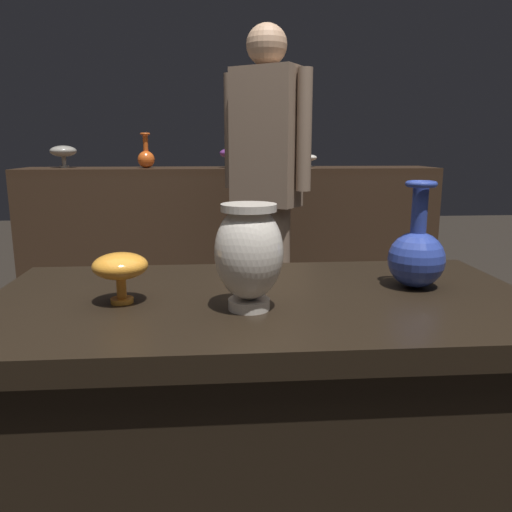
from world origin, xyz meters
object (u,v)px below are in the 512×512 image
object	(u,v)px
shelf_vase_right	(310,158)
shelf_vase_center	(230,154)
visitor_center_back	(266,173)
shelf_vase_left	(146,157)
vase_tall_behind	(120,267)
vase_left_accent	(417,254)
shelf_vase_far_left	(63,152)
vase_centerpiece	(249,253)

from	to	relation	value
shelf_vase_right	shelf_vase_center	bearing A→B (deg)	-174.73
visitor_center_back	shelf_vase_right	bearing A→B (deg)	-80.51
shelf_vase_left	visitor_center_back	world-z (taller)	visitor_center_back
shelf_vase_right	shelf_vase_center	distance (m)	0.52
vase_tall_behind	shelf_vase_right	size ratio (longest dim) A/B	1.30
shelf_vase_center	vase_tall_behind	bearing A→B (deg)	-97.60
vase_left_accent	shelf_vase_far_left	size ratio (longest dim) A/B	1.53
vase_centerpiece	vase_left_accent	distance (m)	0.42
vase_left_accent	shelf_vase_left	size ratio (longest dim) A/B	1.17
vase_centerpiece	shelf_vase_right	distance (m)	2.43
vase_centerpiece	vase_tall_behind	size ratio (longest dim) A/B	1.86
vase_centerpiece	shelf_vase_right	bearing A→B (deg)	76.76
shelf_vase_right	visitor_center_back	distance (m)	0.89
vase_tall_behind	shelf_vase_far_left	world-z (taller)	shelf_vase_far_left
vase_left_accent	shelf_vase_right	xyz separation A→B (m)	(0.16, 2.22, 0.17)
vase_centerpiece	shelf_vase_right	world-z (taller)	shelf_vase_right
shelf_vase_center	shelf_vase_far_left	distance (m)	1.04
vase_centerpiece	vase_left_accent	world-z (taller)	vase_left_accent
vase_left_accent	shelf_vase_left	bearing A→B (deg)	112.60
shelf_vase_right	shelf_vase_far_left	size ratio (longest dim) A/B	0.55
shelf_vase_right	shelf_vase_far_left	world-z (taller)	shelf_vase_far_left
shelf_vase_center	visitor_center_back	world-z (taller)	visitor_center_back
shelf_vase_right	shelf_vase_left	xyz separation A→B (m)	(-1.04, -0.10, 0.01)
vase_centerpiece	vase_tall_behind	xyz separation A→B (m)	(-0.26, 0.06, -0.04)
shelf_vase_right	vase_centerpiece	bearing A→B (deg)	-103.24
shelf_vase_right	shelf_vase_left	distance (m)	1.04
shelf_vase_right	shelf_vase_center	xyz separation A→B (m)	(-0.52, -0.05, 0.03)
vase_tall_behind	shelf_vase_left	distance (m)	2.21
vase_left_accent	shelf_vase_far_left	bearing A→B (deg)	122.36
vase_tall_behind	visitor_center_back	world-z (taller)	visitor_center_back
vase_centerpiece	vase_left_accent	xyz separation A→B (m)	(0.40, 0.14, -0.04)
shelf_vase_far_left	visitor_center_back	size ratio (longest dim) A/B	0.10
vase_centerpiece	visitor_center_back	xyz separation A→B (m)	(0.19, 1.55, 0.08)
vase_left_accent	shelf_vase_far_left	world-z (taller)	shelf_vase_far_left
visitor_center_back	vase_tall_behind	bearing A→B (deg)	106.87
shelf_vase_right	shelf_vase_far_left	xyz separation A→B (m)	(-1.56, -0.01, 0.04)
vase_centerpiece	shelf_vase_far_left	xyz separation A→B (m)	(-1.00, 2.35, 0.17)
vase_centerpiece	shelf_vase_far_left	distance (m)	2.56
vase_tall_behind	shelf_vase_center	distance (m)	2.28
shelf_vase_center	shelf_vase_far_left	size ratio (longest dim) A/B	0.85
shelf_vase_left	visitor_center_back	distance (m)	0.98
shelf_vase_center	shelf_vase_far_left	bearing A→B (deg)	177.87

